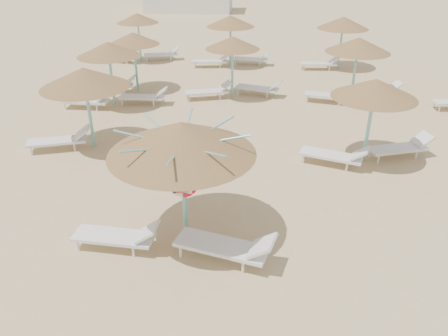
{
  "coord_description": "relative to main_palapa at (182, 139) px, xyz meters",
  "views": [
    {
      "loc": [
        1.3,
        -8.63,
        6.35
      ],
      "look_at": [
        0.45,
        0.83,
        1.3
      ],
      "focal_mm": 35.0,
      "sensor_mm": 36.0,
      "label": 1
    }
  ],
  "objects": [
    {
      "name": "lounger_main_b",
      "position": [
        1.07,
        -0.84,
        -2.15
      ],
      "size": [
        2.31,
        1.22,
        0.8
      ],
      "rotation": [
        0.0,
        0.0,
        -0.27
      ],
      "color": "silver",
      "rests_on": "ground"
    },
    {
      "name": "palapa_field",
      "position": [
        2.55,
        9.68,
        -0.25
      ],
      "size": [
        20.46,
        14.18,
        2.72
      ],
      "color": "#6DBDBE",
      "rests_on": "ground"
    },
    {
      "name": "lounger_main_a",
      "position": [
        -1.42,
        -0.64,
        -2.19
      ],
      "size": [
        2.02,
        0.73,
        0.72
      ],
      "rotation": [
        0.0,
        0.0,
        -0.07
      ],
      "color": "silver",
      "rests_on": "ground"
    },
    {
      "name": "ground",
      "position": [
        0.37,
        0.22,
        -2.53
      ],
      "size": [
        120.0,
        120.0,
        0.0
      ],
      "primitive_type": "plane",
      "color": "tan",
      "rests_on": "ground"
    },
    {
      "name": "main_palapa",
      "position": [
        0.0,
        0.0,
        0.0
      ],
      "size": [
        3.25,
        3.25,
        2.91
      ],
      "color": "#6DBDBE",
      "rests_on": "ground"
    }
  ]
}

